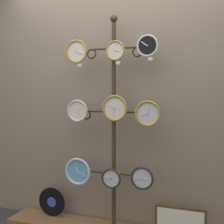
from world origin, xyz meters
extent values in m
cube|color=gray|center=(0.00, 0.57, 1.40)|extent=(4.40, 0.04, 2.80)
cylinder|color=#382D1E|center=(0.00, 0.41, 1.03)|extent=(0.04, 0.04, 2.02)
sphere|color=#382D1E|center=(0.00, 0.41, 2.08)|extent=(0.07, 0.07, 0.07)
cylinder|color=#382D1E|center=(-0.12, 0.41, 1.80)|extent=(0.23, 0.02, 0.02)
torus|color=#382D1E|center=(-0.23, 0.41, 1.75)|extent=(0.10, 0.02, 0.10)
cylinder|color=#382D1E|center=(0.12, 0.41, 1.80)|extent=(0.23, 0.02, 0.02)
torus|color=#382D1E|center=(0.23, 0.41, 1.75)|extent=(0.10, 0.02, 0.10)
cylinder|color=#382D1E|center=(-0.14, 0.41, 1.19)|extent=(0.29, 0.02, 0.02)
torus|color=#382D1E|center=(-0.29, 0.41, 1.15)|extent=(0.09, 0.02, 0.09)
cylinder|color=#382D1E|center=(0.14, 0.41, 1.19)|extent=(0.29, 0.02, 0.02)
torus|color=#382D1E|center=(0.29, 0.41, 1.15)|extent=(0.09, 0.02, 0.09)
cylinder|color=#382D1E|center=(-0.15, 0.41, 0.59)|extent=(0.31, 0.02, 0.02)
torus|color=#382D1E|center=(-0.31, 0.41, 0.54)|extent=(0.10, 0.02, 0.10)
cylinder|color=#382D1E|center=(0.15, 0.41, 0.59)|extent=(0.31, 0.02, 0.02)
torus|color=#382D1E|center=(0.31, 0.41, 0.54)|extent=(0.10, 0.02, 0.10)
cylinder|color=silver|center=(-0.34, 0.32, 1.77)|extent=(0.21, 0.02, 0.21)
torus|color=#A58438|center=(-0.34, 0.30, 1.77)|extent=(0.23, 0.02, 0.23)
cylinder|color=#A58438|center=(-0.34, 0.30, 1.77)|extent=(0.01, 0.01, 0.01)
cube|color=silver|center=(-0.34, 0.30, 1.79)|extent=(0.01, 0.00, 0.05)
cube|color=silver|center=(-0.31, 0.30, 1.76)|extent=(0.08, 0.00, 0.03)
cylinder|color=silver|center=(0.05, 0.32, 1.76)|extent=(0.17, 0.02, 0.17)
torus|color=#A58438|center=(0.05, 0.31, 1.76)|extent=(0.19, 0.02, 0.19)
cylinder|color=#A58438|center=(0.05, 0.31, 1.76)|extent=(0.01, 0.01, 0.01)
cube|color=silver|center=(0.07, 0.31, 1.76)|extent=(0.04, 0.00, 0.01)
cube|color=silver|center=(0.06, 0.30, 1.79)|extent=(0.02, 0.00, 0.07)
cylinder|color=black|center=(0.35, 0.34, 1.79)|extent=(0.18, 0.02, 0.18)
torus|color=silver|center=(0.35, 0.32, 1.79)|extent=(0.20, 0.02, 0.20)
cylinder|color=silver|center=(0.35, 0.32, 1.79)|extent=(0.01, 0.01, 0.01)
cube|color=silver|center=(0.33, 0.32, 1.80)|extent=(0.04, 0.00, 0.03)
cube|color=silver|center=(0.32, 0.32, 1.81)|extent=(0.06, 0.00, 0.05)
cylinder|color=silver|center=(-0.35, 0.34, 1.20)|extent=(0.20, 0.02, 0.20)
torus|color=silver|center=(-0.35, 0.33, 1.20)|extent=(0.22, 0.02, 0.22)
cylinder|color=silver|center=(-0.35, 0.33, 1.20)|extent=(0.01, 0.01, 0.01)
cube|color=silver|center=(-0.34, 0.33, 1.22)|extent=(0.04, 0.00, 0.04)
cube|color=silver|center=(-0.33, 0.32, 1.16)|extent=(0.05, 0.00, 0.07)
cylinder|color=silver|center=(0.04, 0.33, 1.23)|extent=(0.23, 0.02, 0.23)
torus|color=#A58438|center=(0.04, 0.32, 1.23)|extent=(0.25, 0.02, 0.25)
cylinder|color=#A58438|center=(0.04, 0.32, 1.23)|extent=(0.01, 0.01, 0.01)
cube|color=silver|center=(0.02, 0.32, 1.25)|extent=(0.05, 0.00, 0.04)
cube|color=silver|center=(0.03, 0.31, 1.19)|extent=(0.04, 0.00, 0.08)
cylinder|color=silver|center=(0.36, 0.33, 1.19)|extent=(0.22, 0.02, 0.22)
torus|color=#A58438|center=(0.36, 0.31, 1.19)|extent=(0.24, 0.02, 0.24)
cylinder|color=#A58438|center=(0.36, 0.31, 1.19)|extent=(0.01, 0.01, 0.01)
cube|color=silver|center=(0.33, 0.31, 1.18)|extent=(0.05, 0.00, 0.02)
cube|color=silver|center=(0.36, 0.31, 1.23)|extent=(0.02, 0.00, 0.08)
cylinder|color=#60A8DB|center=(-0.35, 0.34, 0.59)|extent=(0.25, 0.02, 0.25)
torus|color=silver|center=(-0.35, 0.32, 0.59)|extent=(0.27, 0.02, 0.27)
cylinder|color=silver|center=(-0.35, 0.32, 0.59)|extent=(0.01, 0.01, 0.01)
cube|color=silver|center=(-0.36, 0.32, 0.62)|extent=(0.03, 0.00, 0.06)
cube|color=silver|center=(-0.30, 0.32, 0.57)|extent=(0.09, 0.00, 0.05)
cylinder|color=silver|center=(0.01, 0.32, 0.56)|extent=(0.18, 0.02, 0.18)
torus|color=#262628|center=(0.01, 0.30, 0.56)|extent=(0.19, 0.02, 0.19)
cylinder|color=#262628|center=(0.01, 0.30, 0.56)|extent=(0.01, 0.01, 0.01)
cube|color=silver|center=(-0.01, 0.30, 0.56)|extent=(0.04, 0.00, 0.01)
cube|color=silver|center=(-0.02, 0.30, 0.57)|extent=(0.07, 0.00, 0.02)
cylinder|color=silver|center=(0.31, 0.33, 0.59)|extent=(0.20, 0.02, 0.20)
torus|color=#262628|center=(0.31, 0.31, 0.59)|extent=(0.22, 0.02, 0.22)
cylinder|color=#262628|center=(0.31, 0.31, 0.59)|extent=(0.01, 0.01, 0.01)
cube|color=silver|center=(0.33, 0.31, 0.59)|extent=(0.05, 0.00, 0.02)
cube|color=silver|center=(0.27, 0.31, 0.59)|extent=(0.08, 0.00, 0.02)
cylinder|color=black|center=(-0.70, 0.40, 0.21)|extent=(0.31, 0.01, 0.31)
cylinder|color=#334FB2|center=(-0.70, 0.40, 0.21)|extent=(0.11, 0.00, 0.11)
cube|color=#4C381E|center=(0.66, 0.35, 0.21)|extent=(0.46, 0.02, 0.30)
cube|color=white|center=(0.66, 0.34, 0.21)|extent=(0.41, 0.00, 0.25)
cube|color=white|center=(-0.31, 0.31, 1.64)|extent=(0.04, 0.00, 0.03)
cube|color=white|center=(0.07, 0.31, 1.65)|extent=(0.04, 0.00, 0.03)
cube|color=white|center=(0.38, 0.33, 1.68)|extent=(0.04, 0.00, 0.03)
camera|label=1|loc=(1.02, -2.41, 1.39)|focal=50.00mm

